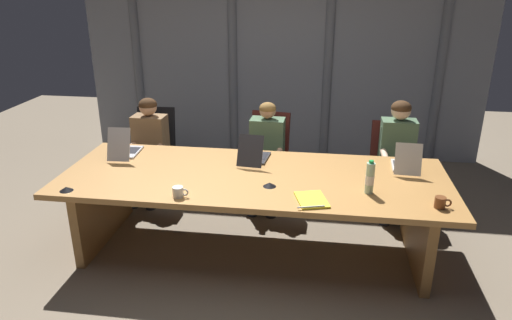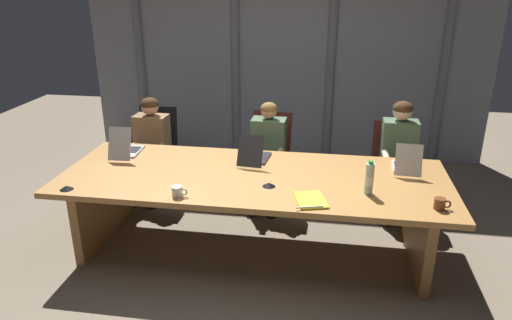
% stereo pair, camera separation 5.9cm
% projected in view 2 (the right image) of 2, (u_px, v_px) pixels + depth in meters
% --- Properties ---
extents(ground_plane, '(10.70, 10.70, 0.00)m').
position_uv_depth(ground_plane, '(253.00, 248.00, 4.43)').
color(ground_plane, '#7F705B').
extents(conference_table, '(3.39, 1.28, 0.74)m').
position_uv_depth(conference_table, '(253.00, 191.00, 4.22)').
color(conference_table, '#B77F42').
rests_on(conference_table, ground_plane).
extents(curtain_backdrop, '(5.35, 0.17, 3.17)m').
position_uv_depth(curtain_backdrop, '(285.00, 40.00, 6.24)').
color(curtain_backdrop, gray).
rests_on(curtain_backdrop, ground_plane).
extents(laptop_left_end, '(0.24, 0.46, 0.32)m').
position_uv_depth(laptop_left_end, '(126.00, 149.00, 4.61)').
color(laptop_left_end, '#BCBCC1').
rests_on(laptop_left_end, conference_table).
extents(laptop_left_mid, '(0.27, 0.46, 0.29)m').
position_uv_depth(laptop_left_mid, '(254.00, 155.00, 4.46)').
color(laptop_left_mid, '#2D2D33').
rests_on(laptop_left_mid, conference_table).
extents(laptop_center, '(0.25, 0.40, 0.29)m').
position_uv_depth(laptop_center, '(406.00, 165.00, 4.24)').
color(laptop_center, beige).
rests_on(laptop_center, conference_table).
extents(office_chair_left_end, '(0.60, 0.60, 0.97)m').
position_uv_depth(office_chair_left_end, '(156.00, 161.00, 5.50)').
color(office_chair_left_end, black).
rests_on(office_chair_left_end, ground_plane).
extents(office_chair_left_mid, '(0.60, 0.61, 0.97)m').
position_uv_depth(office_chair_left_mid, '(267.00, 168.00, 5.31)').
color(office_chair_left_mid, '#511E19').
rests_on(office_chair_left_mid, ground_plane).
extents(office_chair_center, '(0.60, 0.60, 0.92)m').
position_uv_depth(office_chair_center, '(392.00, 177.00, 5.12)').
color(office_chair_center, '#511E19').
rests_on(office_chair_center, ground_plane).
extents(person_left_end, '(0.39, 0.55, 1.14)m').
position_uv_depth(person_left_end, '(149.00, 143.00, 5.24)').
color(person_left_end, olive).
rests_on(person_left_end, ground_plane).
extents(person_left_mid, '(0.38, 0.55, 1.14)m').
position_uv_depth(person_left_mid, '(267.00, 150.00, 5.05)').
color(person_left_mid, '#4C6B4C').
rests_on(person_left_mid, ground_plane).
extents(person_center, '(0.36, 0.55, 1.21)m').
position_uv_depth(person_center, '(399.00, 153.00, 4.85)').
color(person_center, '#4C6B4C').
rests_on(person_center, ground_plane).
extents(water_bottle_primary, '(0.07, 0.07, 0.28)m').
position_uv_depth(water_bottle_primary, '(369.00, 179.00, 3.76)').
color(water_bottle_primary, '#ADD1B2').
rests_on(water_bottle_primary, conference_table).
extents(coffee_mug_near, '(0.13, 0.09, 0.09)m').
position_uv_depth(coffee_mug_near, '(178.00, 191.00, 3.75)').
color(coffee_mug_near, white).
rests_on(coffee_mug_near, conference_table).
extents(coffee_mug_far, '(0.13, 0.08, 0.09)m').
position_uv_depth(coffee_mug_far, '(440.00, 204.00, 3.54)').
color(coffee_mug_far, brown).
rests_on(coffee_mug_far, conference_table).
extents(conference_mic_left_side, '(0.11, 0.11, 0.03)m').
position_uv_depth(conference_mic_left_side, '(269.00, 185.00, 3.93)').
color(conference_mic_left_side, black).
rests_on(conference_mic_left_side, conference_table).
extents(conference_mic_middle, '(0.11, 0.11, 0.03)m').
position_uv_depth(conference_mic_middle, '(66.00, 188.00, 3.87)').
color(conference_mic_middle, black).
rests_on(conference_mic_middle, conference_table).
extents(spiral_notepad, '(0.29, 0.35, 0.03)m').
position_uv_depth(spiral_notepad, '(311.00, 200.00, 3.68)').
color(spiral_notepad, yellow).
rests_on(spiral_notepad, conference_table).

